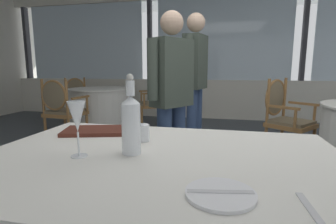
{
  "coord_description": "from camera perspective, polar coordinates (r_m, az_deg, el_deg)",
  "views": [
    {
      "loc": [
        0.07,
        -1.9,
        1.1
      ],
      "look_at": [
        -0.15,
        -0.87,
        0.92
      ],
      "focal_mm": 27.6,
      "sensor_mm": 36.0,
      "label": 1
    }
  ],
  "objects": [
    {
      "name": "water_bottle",
      "position": [
        1.04,
        -8.18,
        -2.35
      ],
      "size": [
        0.08,
        0.08,
        0.32
      ],
      "color": "white",
      "rests_on": "foreground_table"
    },
    {
      "name": "dining_chair_0_2",
      "position": [
        3.92,
        -22.49,
        1.06
      ],
      "size": [
        0.57,
        0.51,
        0.95
      ],
      "rotation": [
        0.0,
        0.0,
        7.75
      ],
      "color": "olive",
      "rests_on": "ground_plane"
    },
    {
      "name": "water_tumbler",
      "position": [
        1.24,
        -5.84,
        -4.58
      ],
      "size": [
        0.08,
        0.08,
        0.08
      ],
      "primitive_type": "cylinder",
      "color": "white",
      "rests_on": "foreground_table"
    },
    {
      "name": "menu_book",
      "position": [
        1.45,
        -15.84,
        -3.99
      ],
      "size": [
        0.37,
        0.28,
        0.02
      ],
      "primitive_type": "cube",
      "rotation": [
        0.0,
        0.0,
        0.28
      ],
      "color": "#512319",
      "rests_on": "foreground_table"
    },
    {
      "name": "dinner_fork",
      "position": [
        0.75,
        29.04,
        -18.4
      ],
      "size": [
        0.03,
        0.17,
        0.0
      ],
      "primitive_type": "cube",
      "rotation": [
        0.0,
        0.0,
        1.63
      ],
      "color": "silver",
      "rests_on": "foreground_table"
    },
    {
      "name": "dining_chair_1_2",
      "position": [
        3.48,
        24.24,
        -0.13
      ],
      "size": [
        0.65,
        0.66,
        0.98
      ],
      "rotation": [
        0.0,
        0.0,
        11.89
      ],
      "color": "olive",
      "rests_on": "ground_plane"
    },
    {
      "name": "window_wall_far",
      "position": [
        5.76,
        11.74,
        9.69
      ],
      "size": [
        10.19,
        0.14,
        2.82
      ],
      "color": "silver",
      "rests_on": "ground_plane"
    },
    {
      "name": "background_table_0",
      "position": [
        4.72,
        -14.54,
        0.53
      ],
      "size": [
        1.12,
        1.12,
        0.75
      ],
      "color": "silver",
      "rests_on": "ground_plane"
    },
    {
      "name": "dining_chair_0_0",
      "position": [
        4.75,
        -2.55,
        3.19
      ],
      "size": [
        0.61,
        0.64,
        0.99
      ],
      "rotation": [
        0.0,
        0.0,
        3.56
      ],
      "color": "olive",
      "rests_on": "ground_plane"
    },
    {
      "name": "ground_plane",
      "position": [
        2.19,
        9.39,
        -20.54
      ],
      "size": [
        13.37,
        13.37,
        0.0
      ],
      "primitive_type": "plane",
      "color": "#4C5156"
    },
    {
      "name": "diner_person_1",
      "position": [
        2.26,
        0.82,
        4.34
      ],
      "size": [
        0.36,
        0.46,
        1.57
      ],
      "rotation": [
        0.0,
        0.0,
        5.71
      ],
      "color": "#334770",
      "rests_on": "ground_plane"
    },
    {
      "name": "side_plate",
      "position": [
        0.75,
        11.49,
        -17.27
      ],
      "size": [
        0.19,
        0.19,
        0.01
      ],
      "primitive_type": "cylinder",
      "color": "white",
      "rests_on": "foreground_table"
    },
    {
      "name": "wine_glass",
      "position": [
        1.05,
        -19.47,
        -1.26
      ],
      "size": [
        0.07,
        0.07,
        0.22
      ],
      "color": "white",
      "rests_on": "foreground_table"
    },
    {
      "name": "diner_person_0",
      "position": [
        3.18,
        5.98,
        7.77
      ],
      "size": [
        0.28,
        0.52,
        1.74
      ],
      "rotation": [
        0.0,
        0.0,
        2.9
      ],
      "color": "#334770",
      "rests_on": "ground_plane"
    },
    {
      "name": "dining_chair_0_1",
      "position": [
        5.59,
        -19.21,
        3.33
      ],
      "size": [
        0.64,
        0.66,
        0.91
      ],
      "rotation": [
        0.0,
        0.0,
        5.65
      ],
      "color": "olive",
      "rests_on": "ground_plane"
    },
    {
      "name": "butter_knife",
      "position": [
        0.75,
        11.51,
        -16.92
      ],
      "size": [
        0.18,
        0.05,
        0.0
      ],
      "primitive_type": "cube",
      "rotation": [
        0.0,
        0.0,
        0.17
      ],
      "color": "silver",
      "rests_on": "foreground_table"
    }
  ]
}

